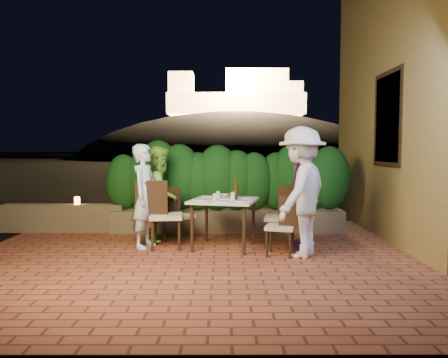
{
  "coord_description": "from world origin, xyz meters",
  "views": [
    {
      "loc": [
        0.13,
        -5.61,
        1.52
      ],
      "look_at": [
        0.14,
        1.08,
        1.05
      ],
      "focal_mm": 35.0,
      "sensor_mm": 36.0,
      "label": 1
    }
  ],
  "objects_px": {
    "bowl": "(224,195)",
    "diner_purple": "(302,198)",
    "diner_green": "(160,194)",
    "chair_right_back": "(279,216)",
    "chair_left_back": "(179,215)",
    "chair_left_front": "(166,214)",
    "chair_right_front": "(280,226)",
    "beer_bottle": "(236,189)",
    "dining_table": "(224,224)",
    "diner_white": "(302,192)",
    "parapet_lamp": "(77,201)",
    "diner_blue": "(145,196)"
  },
  "relations": [
    {
      "from": "bowl",
      "to": "diner_purple",
      "type": "xyz_separation_m",
      "value": [
        1.18,
        -0.38,
        0.0
      ]
    },
    {
      "from": "diner_green",
      "to": "diner_purple",
      "type": "xyz_separation_m",
      "value": [
        2.22,
        -0.58,
        -0.0
      ]
    },
    {
      "from": "chair_right_back",
      "to": "chair_left_back",
      "type": "bearing_deg",
      "value": -4.84
    },
    {
      "from": "chair_left_front",
      "to": "chair_right_back",
      "type": "distance_m",
      "value": 1.73
    },
    {
      "from": "bowl",
      "to": "chair_right_front",
      "type": "xyz_separation_m",
      "value": [
        0.8,
        -0.82,
        -0.34
      ]
    },
    {
      "from": "chair_right_back",
      "to": "diner_green",
      "type": "relative_size",
      "value": 0.61
    },
    {
      "from": "beer_bottle",
      "to": "chair_right_back",
      "type": "bearing_deg",
      "value": 6.45
    },
    {
      "from": "dining_table",
      "to": "bowl",
      "type": "bearing_deg",
      "value": 90.65
    },
    {
      "from": "beer_bottle",
      "to": "chair_left_back",
      "type": "xyz_separation_m",
      "value": [
        -0.91,
        0.47,
        -0.46
      ]
    },
    {
      "from": "dining_table",
      "to": "diner_white",
      "type": "relative_size",
      "value": 0.52
    },
    {
      "from": "chair_left_front",
      "to": "chair_right_front",
      "type": "xyz_separation_m",
      "value": [
        1.68,
        -0.45,
        -0.09
      ]
    },
    {
      "from": "dining_table",
      "to": "parapet_lamp",
      "type": "relative_size",
      "value": 6.71
    },
    {
      "from": "chair_left_back",
      "to": "parapet_lamp",
      "type": "distance_m",
      "value": 2.14
    },
    {
      "from": "chair_right_front",
      "to": "chair_right_back",
      "type": "bearing_deg",
      "value": -80.05
    },
    {
      "from": "chair_left_back",
      "to": "parapet_lamp",
      "type": "height_order",
      "value": "chair_left_back"
    },
    {
      "from": "beer_bottle",
      "to": "diner_green",
      "type": "distance_m",
      "value": 1.35
    },
    {
      "from": "beer_bottle",
      "to": "bowl",
      "type": "height_order",
      "value": "beer_bottle"
    },
    {
      "from": "chair_left_back",
      "to": "diner_purple",
      "type": "xyz_separation_m",
      "value": [
        1.91,
        -0.48,
        0.33
      ]
    },
    {
      "from": "dining_table",
      "to": "diner_blue",
      "type": "relative_size",
      "value": 0.59
    },
    {
      "from": "bowl",
      "to": "chair_left_back",
      "type": "relative_size",
      "value": 0.19
    },
    {
      "from": "parapet_lamp",
      "to": "diner_white",
      "type": "bearing_deg",
      "value": -26.29
    },
    {
      "from": "chair_left_back",
      "to": "diner_white",
      "type": "xyz_separation_m",
      "value": [
        1.82,
        -0.98,
        0.47
      ]
    },
    {
      "from": "bowl",
      "to": "diner_blue",
      "type": "height_order",
      "value": "diner_blue"
    },
    {
      "from": "dining_table",
      "to": "diner_white",
      "type": "distance_m",
      "value": 1.32
    },
    {
      "from": "chair_left_front",
      "to": "bowl",
      "type": "bearing_deg",
      "value": 17.87
    },
    {
      "from": "diner_green",
      "to": "chair_left_front",
      "type": "bearing_deg",
      "value": -158.66
    },
    {
      "from": "diner_purple",
      "to": "dining_table",
      "type": "bearing_deg",
      "value": -83.81
    },
    {
      "from": "chair_right_back",
      "to": "diner_white",
      "type": "relative_size",
      "value": 0.52
    },
    {
      "from": "chair_left_back",
      "to": "diner_blue",
      "type": "relative_size",
      "value": 0.56
    },
    {
      "from": "parapet_lamp",
      "to": "beer_bottle",
      "type": "bearing_deg",
      "value": -25.12
    },
    {
      "from": "chair_right_front",
      "to": "chair_right_back",
      "type": "height_order",
      "value": "chair_right_back"
    },
    {
      "from": "dining_table",
      "to": "beer_bottle",
      "type": "bearing_deg",
      "value": -6.53
    },
    {
      "from": "dining_table",
      "to": "chair_right_front",
      "type": "height_order",
      "value": "chair_right_front"
    },
    {
      "from": "chair_right_back",
      "to": "parapet_lamp",
      "type": "bearing_deg",
      "value": -10.73
    },
    {
      "from": "dining_table",
      "to": "diner_green",
      "type": "relative_size",
      "value": 0.6
    },
    {
      "from": "diner_purple",
      "to": "parapet_lamp",
      "type": "relative_size",
      "value": 11.05
    },
    {
      "from": "diner_green",
      "to": "dining_table",
      "type": "bearing_deg",
      "value": -112.52
    },
    {
      "from": "diner_blue",
      "to": "diner_green",
      "type": "bearing_deg",
      "value": -2.98
    },
    {
      "from": "bowl",
      "to": "chair_right_back",
      "type": "xyz_separation_m",
      "value": [
        0.85,
        -0.29,
        -0.29
      ]
    },
    {
      "from": "chair_right_front",
      "to": "chair_left_back",
      "type": "bearing_deg",
      "value": -15.18
    },
    {
      "from": "chair_left_front",
      "to": "chair_right_back",
      "type": "bearing_deg",
      "value": -2.36
    },
    {
      "from": "chair_left_back",
      "to": "diner_purple",
      "type": "height_order",
      "value": "diner_purple"
    },
    {
      "from": "beer_bottle",
      "to": "diner_purple",
      "type": "distance_m",
      "value": 1.01
    },
    {
      "from": "bowl",
      "to": "diner_green",
      "type": "relative_size",
      "value": 0.11
    },
    {
      "from": "diner_blue",
      "to": "diner_green",
      "type": "distance_m",
      "value": 0.54
    },
    {
      "from": "bowl",
      "to": "diner_blue",
      "type": "bearing_deg",
      "value": -165.5
    },
    {
      "from": "chair_left_back",
      "to": "parapet_lamp",
      "type": "relative_size",
      "value": 6.32
    },
    {
      "from": "diner_white",
      "to": "parapet_lamp",
      "type": "xyz_separation_m",
      "value": [
        -3.76,
        1.86,
        -0.34
      ]
    },
    {
      "from": "chair_left_back",
      "to": "chair_right_front",
      "type": "bearing_deg",
      "value": 7.08
    },
    {
      "from": "bowl",
      "to": "chair_right_front",
      "type": "relative_size",
      "value": 0.19
    }
  ]
}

